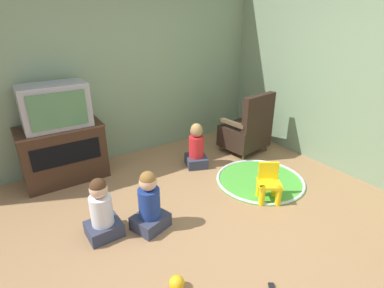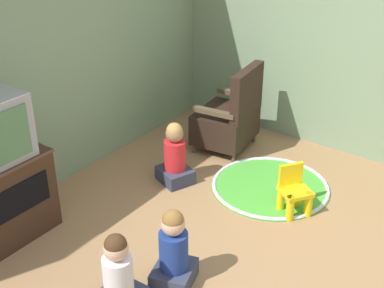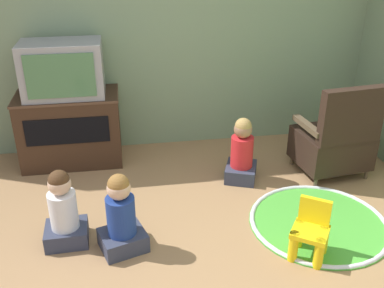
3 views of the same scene
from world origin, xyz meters
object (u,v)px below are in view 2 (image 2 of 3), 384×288
Objects in this scene: black_armchair at (229,118)px; yellow_kid_chair at (294,194)px; child_watching_center at (118,278)px; child_watching_right at (174,253)px; child_watching_left at (175,157)px.

yellow_kid_chair is at bearing 51.22° from black_armchair.
yellow_kid_chair is 0.71× the size of child_watching_center.
black_armchair is at bearing 13.37° from child_watching_center.
child_watching_center is 0.45m from child_watching_right.
black_armchair is 1.48× the size of child_watching_right.
yellow_kid_chair is at bearing -30.09° from child_watching_right.
child_watching_right reaches higher than child_watching_center.
child_watching_center is at bearing 143.33° from child_watching_right.
black_armchair reaches higher than child_watching_right.
child_watching_center reaches higher than yellow_kid_chair.
child_watching_left is at bearing 134.30° from yellow_kid_chair.
child_watching_right is at bearing 147.96° from child_watching_left.
child_watching_left reaches higher than child_watching_center.
black_armchair is 1.50× the size of child_watching_left.
child_watching_center is (-1.78, 0.45, 0.08)m from yellow_kid_chair.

